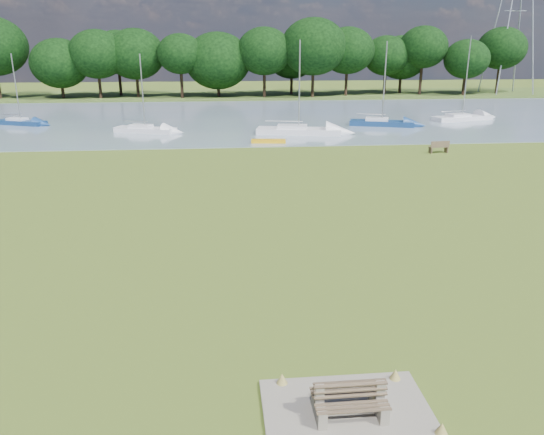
{
  "coord_description": "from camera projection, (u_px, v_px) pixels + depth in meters",
  "views": [
    {
      "loc": [
        -2.95,
        -24.69,
        8.81
      ],
      "look_at": [
        -0.73,
        -2.0,
        1.32
      ],
      "focal_mm": 35.0,
      "sensor_mm": 36.0,
      "label": 1
    }
  ],
  "objects": [
    {
      "name": "sailboat_1",
      "position": [
        462.0,
        116.0,
        63.52
      ],
      "size": [
        7.81,
        3.95,
        9.69
      ],
      "rotation": [
        0.0,
        0.0,
        0.26
      ],
      "color": "silver",
      "rests_on": "river"
    },
    {
      "name": "sailboat_2",
      "position": [
        144.0,
        128.0,
        54.89
      ],
      "size": [
        6.64,
        4.02,
        7.81
      ],
      "rotation": [
        0.0,
        0.0,
        -0.37
      ],
      "color": "silver",
      "rests_on": "river"
    },
    {
      "name": "river",
      "position": [
        244.0,
        118.0,
        66.08
      ],
      "size": [
        220.0,
        40.0,
        0.1
      ],
      "primitive_type": "cube",
      "color": "slate",
      "rests_on": "ground"
    },
    {
      "name": "tree_line",
      "position": [
        179.0,
        54.0,
        87.56
      ],
      "size": [
        125.29,
        9.95,
        12.05
      ],
      "color": "black",
      "rests_on": "far_bank"
    },
    {
      "name": "concrete_pad",
      "position": [
        349.0,
        415.0,
        13.12
      ],
      "size": [
        4.2,
        3.2,
        0.1
      ],
      "primitive_type": "cube",
      "color": "gray",
      "rests_on": "ground"
    },
    {
      "name": "far_bank",
      "position": [
        236.0,
        96.0,
        94.45
      ],
      "size": [
        220.0,
        20.0,
        0.4
      ],
      "primitive_type": "cube",
      "color": "#4C6626",
      "rests_on": "ground"
    },
    {
      "name": "sailboat_5",
      "position": [
        298.0,
        129.0,
        53.92
      ],
      "size": [
        8.81,
        4.1,
        9.12
      ],
      "rotation": [
        0.0,
        0.0,
        -0.21
      ],
      "color": "silver",
      "rests_on": "river"
    },
    {
      "name": "ground",
      "position": [
        283.0,
        230.0,
        26.37
      ],
      "size": [
        220.0,
        220.0,
        0.0
      ],
      "primitive_type": "plane",
      "color": "olive"
    },
    {
      "name": "sailboat_3",
      "position": [
        20.0,
        121.0,
        59.96
      ],
      "size": [
        6.12,
        3.84,
        7.75
      ],
      "rotation": [
        0.0,
        0.0,
        -0.4
      ],
      "color": "navy",
      "rests_on": "river"
    },
    {
      "name": "kayak",
      "position": [
        268.0,
        141.0,
        49.13
      ],
      "size": [
        3.25,
        1.09,
        0.32
      ],
      "primitive_type": "cube",
      "rotation": [
        0.0,
        0.0,
        -0.11
      ],
      "color": "gold",
      "rests_on": "river"
    },
    {
      "name": "sailboat_6",
      "position": [
        381.0,
        121.0,
        59.23
      ],
      "size": [
        7.32,
        4.15,
        9.03
      ],
      "rotation": [
        0.0,
        0.0,
        -0.33
      ],
      "color": "navy",
      "rests_on": "river"
    },
    {
      "name": "bench_pair",
      "position": [
        349.0,
        400.0,
        12.98
      ],
      "size": [
        1.81,
        1.07,
        0.97
      ],
      "rotation": [
        0.0,
        0.0,
        0.0
      ],
      "color": "gray",
      "rests_on": "concrete_pad"
    },
    {
      "name": "riverbank_bench",
      "position": [
        439.0,
        147.0,
        44.66
      ],
      "size": [
        1.73,
        0.68,
        1.04
      ],
      "rotation": [
        0.0,
        0.0,
        0.11
      ],
      "color": "brown",
      "rests_on": "ground"
    }
  ]
}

